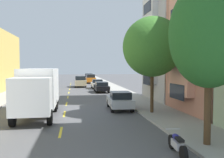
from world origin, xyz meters
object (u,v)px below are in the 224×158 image
(parked_wagon_burgundy, at_px, (28,91))
(parked_suv_orange, at_px, (91,79))
(parked_motorcycle, at_px, (177,145))
(street_tree_nearest, at_px, (209,33))
(delivery_box_truck, at_px, (39,89))
(moving_champagne_sedan, at_px, (80,81))
(parked_hatchback_teal, at_px, (43,83))
(street_tree_second, at_px, (152,47))
(parked_hatchback_silver, at_px, (120,100))
(parked_hatchback_charcoal, at_px, (52,79))
(parked_hatchback_white, at_px, (97,84))
(parked_suv_navy, at_px, (89,77))
(parked_sedan_black, at_px, (101,87))

(parked_wagon_burgundy, bearing_deg, parked_suv_orange, 69.63)
(parked_wagon_burgundy, bearing_deg, parked_motorcycle, -64.75)
(street_tree_nearest, distance_m, parked_wagon_burgundy, 22.24)
(delivery_box_truck, bearing_deg, parked_wagon_burgundy, 104.07)
(parked_motorcycle, bearing_deg, moving_champagne_sedan, 95.04)
(street_tree_nearest, relative_size, parked_hatchback_teal, 1.76)
(street_tree_second, bearing_deg, parked_hatchback_silver, 131.07)
(parked_hatchback_teal, relative_size, parked_motorcycle, 1.97)
(parked_hatchback_silver, xyz_separation_m, parked_hatchback_teal, (-8.87, 22.68, 0.00))
(street_tree_nearest, bearing_deg, delivery_box_truck, 134.78)
(street_tree_nearest, height_order, parked_wagon_burgundy, street_tree_nearest)
(street_tree_nearest, distance_m, parked_hatchback_charcoal, 48.91)
(parked_hatchback_white, bearing_deg, street_tree_nearest, -86.09)
(parked_wagon_burgundy, bearing_deg, parked_hatchback_silver, -46.15)
(parked_hatchback_silver, xyz_separation_m, parked_hatchback_white, (-0.01, 19.41, 0.00))
(parked_suv_navy, bearing_deg, parked_sedan_black, -89.57)
(delivery_box_truck, height_order, parked_suv_orange, delivery_box_truck)
(street_tree_nearest, distance_m, delivery_box_truck, 12.02)
(parked_suv_navy, height_order, parked_hatchback_teal, parked_suv_navy)
(street_tree_nearest, height_order, moving_champagne_sedan, street_tree_nearest)
(street_tree_nearest, xyz_separation_m, parked_hatchback_silver, (-1.98, 9.69, -4.14))
(street_tree_second, xyz_separation_m, moving_champagne_sedan, (-4.60, 25.39, -3.97))
(street_tree_nearest, distance_m, parked_motorcycle, 4.82)
(moving_champagne_sedan, bearing_deg, street_tree_second, -79.73)
(street_tree_nearest, bearing_deg, parked_hatchback_teal, 108.54)
(delivery_box_truck, xyz_separation_m, parked_motorcycle, (6.55, -8.88, -1.50))
(delivery_box_truck, distance_m, parked_suv_orange, 34.76)
(parked_hatchback_charcoal, distance_m, moving_champagne_sedan, 15.96)
(parked_wagon_burgundy, distance_m, parked_motorcycle, 21.65)
(parked_suv_orange, bearing_deg, street_tree_second, -86.50)
(delivery_box_truck, xyz_separation_m, parked_sedan_black, (6.27, 15.28, -1.16))
(parked_hatchback_white, relative_size, parked_motorcycle, 1.95)
(parked_wagon_burgundy, xyz_separation_m, parked_sedan_black, (8.95, 4.59, -0.05))
(parked_wagon_burgundy, distance_m, parked_hatchback_white, 13.49)
(delivery_box_truck, distance_m, parked_suv_navy, 41.62)
(parked_wagon_burgundy, relative_size, parked_sedan_black, 1.05)
(street_tree_second, distance_m, parked_suv_navy, 42.25)
(street_tree_nearest, relative_size, parked_motorcycle, 3.46)
(parked_hatchback_silver, relative_size, parked_sedan_black, 0.90)
(parked_hatchback_white, xyz_separation_m, parked_suv_orange, (-0.16, 13.38, 0.23))
(parked_hatchback_charcoal, bearing_deg, parked_motorcycle, -79.25)
(moving_champagne_sedan, bearing_deg, parked_hatchback_silver, -83.54)
(parked_wagon_burgundy, bearing_deg, parked_suv_navy, 73.98)
(moving_champagne_sedan, distance_m, parked_motorcycle, 33.56)
(parked_sedan_black, relative_size, parked_hatchback_white, 1.13)
(parked_wagon_burgundy, height_order, parked_hatchback_teal, same)
(parked_suv_orange, bearing_deg, parked_hatchback_silver, -89.71)
(parked_hatchback_silver, distance_m, parked_suv_orange, 32.79)
(parked_suv_navy, relative_size, parked_suv_orange, 1.00)
(delivery_box_truck, xyz_separation_m, parked_suv_navy, (6.07, 41.16, -0.92))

